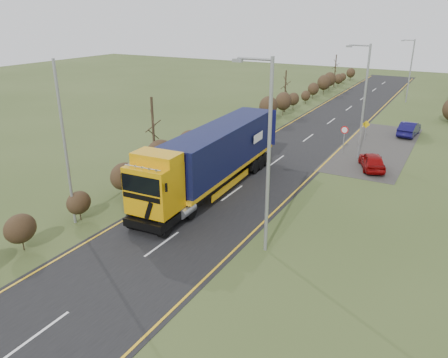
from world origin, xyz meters
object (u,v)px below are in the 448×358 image
Objects in this scene: car_red_hatchback at (372,161)px; car_blue_sedan at (409,129)px; streetlight_near at (266,150)px; speed_sign at (344,134)px; lorry at (213,156)px.

car_blue_sedan is at bearing -116.83° from car_red_hatchback.
streetlight_near is 4.10× the size of speed_sign.
speed_sign is (5.65, 12.96, -0.83)m from lorry.
streetlight_near reaches higher than lorry.
streetlight_near reaches higher than car_blue_sedan.
lorry is 1.63× the size of streetlight_near.
lorry is 6.67× the size of speed_sign.
speed_sign is (-0.74, 18.72, -3.75)m from streetlight_near.
streetlight_near is at bearing 59.98° from car_red_hatchback.
streetlight_near is (-3.56, -27.58, 4.73)m from car_blue_sedan.
lorry is 9.09m from streetlight_near.
car_red_hatchback is 0.40× the size of streetlight_near.
car_blue_sedan is (1.17, 12.07, 0.03)m from car_red_hatchback.
car_red_hatchback is at bearing -45.76° from speed_sign.
car_blue_sedan is (9.95, 21.82, -1.81)m from lorry.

